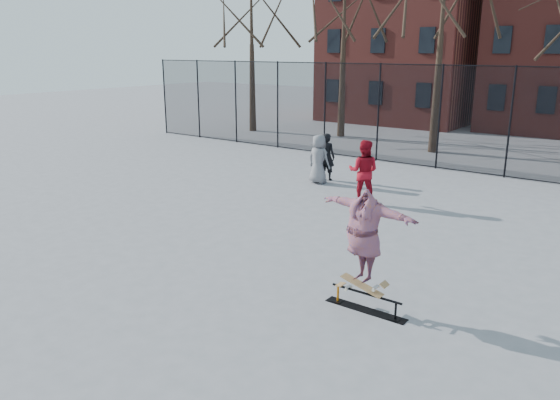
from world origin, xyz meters
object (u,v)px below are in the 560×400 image
Objects in this scene: skateboard at (362,289)px; bystander_black at (327,157)px; skate_rail at (366,303)px; bystander_red at (364,171)px; skater at (364,242)px; bystander_grey at (319,159)px.

skateboard is 10.12m from bystander_black.
skate_rail is 10.18m from bystander_black.
bystander_red is (2.46, -1.82, 0.12)m from bystander_black.
skater is 1.21× the size of bystander_black.
bystander_black is at bearing 137.19° from skater.
skate_rail is 7.34m from bystander_red.
bystander_grey is at bearing -45.97° from bystander_red.
bystander_black is at bearing 125.80° from skateboard.
skate_rail is at bearing 130.20° from bystander_grey.
skater reaches higher than skate_rail.
bystander_grey is at bearing 139.02° from skater.
skate_rail is 0.77× the size of skater.
skater reaches higher than bystander_black.
skateboard reaches higher than skate_rail.
bystander_grey is (-5.95, 7.60, 0.72)m from skate_rail.
bystander_red is (-3.54, 6.38, 0.82)m from skate_rail.
bystander_black is 3.06m from bystander_red.
skate_rail is at bearing 100.08° from bystander_red.
skater is at bearing 99.45° from bystander_red.
bystander_red is (-3.45, 6.38, 0.56)m from skateboard.
bystander_black is (-5.91, 8.20, 0.44)m from skateboard.
bystander_grey is 0.59m from bystander_black.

